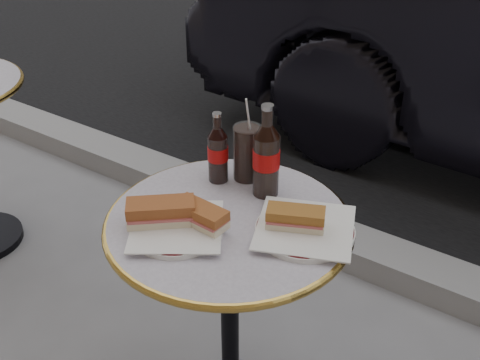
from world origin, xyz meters
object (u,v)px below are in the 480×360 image
Objects in this scene: plate_right at (305,230)px; cola_bottle_left at (218,147)px; bistro_table at (230,326)px; cola_glass at (247,152)px; plate_left at (177,229)px; cola_bottle_right at (266,151)px.

plate_right is 1.19× the size of cola_bottle_left.
cola_bottle_left reaches higher than plate_right.
cola_glass is (-0.07, 0.19, 0.44)m from bistro_table.
cola_bottle_left is (-0.06, 0.25, 0.09)m from plate_left.
cola_bottle_left is 0.15m from cola_bottle_right.
bistro_table is at bearing -69.16° from cola_glass.
plate_left is 0.95× the size of plate_right.
cola_bottle_right is (0.01, 0.15, 0.49)m from bistro_table.
bistro_table is 0.49m from cola_glass.
plate_left is 0.89× the size of cola_bottle_right.
cola_glass is at bearing 155.50° from cola_bottle_right.
cola_bottle_left is 1.28× the size of cola_glass.
cola_bottle_left is (-0.13, 0.14, 0.47)m from bistro_table.
cola_bottle_right is at bearing 150.98° from plate_right.
cola_glass is (0.06, 0.05, -0.02)m from cola_bottle_left.
bistro_table is at bearing -162.99° from plate_right.
cola_glass is at bearing 152.44° from plate_right.
plate_right is (0.18, 0.06, 0.37)m from bistro_table.
plate_left is at bearing -147.00° from plate_right.
cola_bottle_right reaches higher than cola_bottle_left.
cola_bottle_right is at bearing 5.92° from cola_bottle_left.
plate_left reaches higher than bistro_table.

